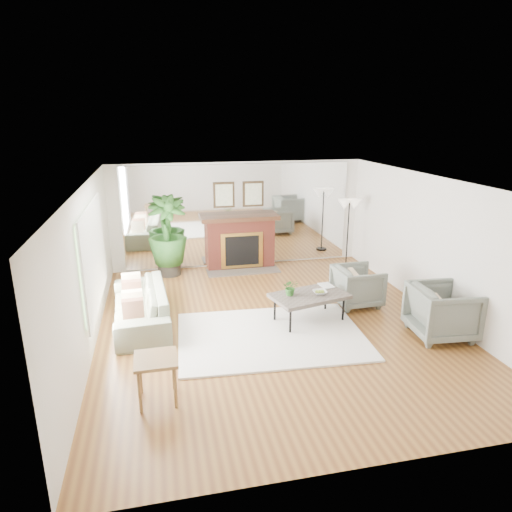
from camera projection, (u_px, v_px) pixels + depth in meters
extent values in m
plane|color=brown|center=(275.00, 325.00, 8.02)|extent=(7.00, 7.00, 0.00)
cube|color=silver|center=(89.00, 269.00, 7.04)|extent=(0.02, 7.00, 2.50)
cube|color=silver|center=(435.00, 247.00, 8.27)|extent=(0.02, 7.00, 2.50)
cube|color=silver|center=(238.00, 215.00, 10.91)|extent=(6.00, 0.02, 2.50)
cube|color=silver|center=(239.00, 215.00, 10.89)|extent=(5.40, 0.04, 2.40)
cube|color=#B2E09E|center=(93.00, 256.00, 7.39)|extent=(0.04, 2.40, 1.50)
cube|color=maroon|center=(240.00, 243.00, 10.91)|extent=(1.60, 0.40, 1.20)
cube|color=gold|center=(242.00, 250.00, 10.75)|extent=(1.00, 0.04, 0.85)
cube|color=black|center=(242.00, 251.00, 10.73)|extent=(0.80, 0.04, 0.70)
cube|color=#564D44|center=(243.00, 271.00, 10.75)|extent=(1.70, 0.55, 0.03)
cube|color=#402314|center=(240.00, 218.00, 10.70)|extent=(1.85, 0.46, 0.10)
cube|color=black|center=(224.00, 195.00, 10.63)|extent=(0.50, 0.04, 0.60)
cube|color=black|center=(253.00, 194.00, 10.78)|extent=(0.50, 0.04, 0.60)
cube|color=white|center=(271.00, 336.00, 7.59)|extent=(3.17, 2.35, 0.03)
cube|color=#564D44|center=(309.00, 296.00, 8.01)|extent=(1.45, 1.05, 0.07)
cylinder|color=black|center=(290.00, 321.00, 7.63)|extent=(0.04, 0.04, 0.46)
cylinder|color=black|center=(343.00, 310.00, 8.09)|extent=(0.04, 0.04, 0.46)
cylinder|color=black|center=(275.00, 310.00, 8.09)|extent=(0.04, 0.04, 0.46)
cylinder|color=black|center=(326.00, 299.00, 8.55)|extent=(0.04, 0.04, 0.46)
imported|color=gray|center=(140.00, 305.00, 8.02)|extent=(1.02, 2.32, 0.66)
imported|color=slate|center=(357.00, 286.00, 8.78)|extent=(0.86, 0.84, 0.77)
imported|color=slate|center=(442.00, 311.00, 7.50)|extent=(1.05, 1.02, 0.88)
cube|color=brown|center=(156.00, 359.00, 5.73)|extent=(0.54, 0.54, 0.04)
cylinder|color=brown|center=(140.00, 392.00, 5.57)|extent=(0.04, 0.04, 0.58)
cylinder|color=brown|center=(175.00, 387.00, 5.67)|extent=(0.04, 0.04, 0.58)
cylinder|color=brown|center=(140.00, 373.00, 5.97)|extent=(0.04, 0.04, 0.58)
cylinder|color=brown|center=(173.00, 370.00, 6.07)|extent=(0.04, 0.04, 0.58)
cylinder|color=black|center=(169.00, 267.00, 10.51)|extent=(0.52, 0.52, 0.37)
imported|color=#356726|center=(167.00, 231.00, 10.26)|extent=(0.92, 0.92, 1.55)
cylinder|color=black|center=(346.00, 268.00, 10.96)|extent=(0.28, 0.28, 0.04)
cylinder|color=black|center=(348.00, 236.00, 10.72)|extent=(0.03, 0.03, 1.62)
cone|color=beige|center=(345.00, 204.00, 10.47)|extent=(0.30, 0.30, 0.22)
cone|color=beige|center=(354.00, 204.00, 10.52)|extent=(0.30, 0.30, 0.22)
imported|color=#356726|center=(291.00, 287.00, 7.92)|extent=(0.31, 0.28, 0.30)
imported|color=brown|center=(320.00, 292.00, 8.01)|extent=(0.25, 0.25, 0.06)
imported|color=brown|center=(321.00, 286.00, 8.34)|extent=(0.25, 0.32, 0.02)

